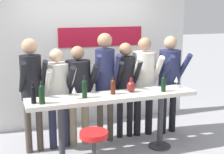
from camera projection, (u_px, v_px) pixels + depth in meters
ground_plane at (114, 154)px, 4.77m from camera, size 40.00×40.00×0.00m
back_wall at (86, 60)px, 5.92m from camera, size 4.14×0.12×2.45m
tasting_table at (114, 105)px, 4.61m from camera, size 2.54×0.50×0.94m
bar_stool at (94, 148)px, 3.95m from camera, size 0.38×0.38×0.67m
person_far_left at (32, 82)px, 4.63m from camera, size 0.41×0.54×1.76m
person_left at (58, 88)px, 4.81m from camera, size 0.47×0.54×1.59m
person_center_left at (79, 86)px, 4.93m from camera, size 0.51×0.59×1.62m
person_center at (105, 75)px, 5.01m from camera, size 0.42×0.56×1.81m
person_center_right at (125, 80)px, 5.22m from camera, size 0.41×0.52×1.64m
person_right at (144, 76)px, 5.30m from camera, size 0.50×0.59×1.71m
person_far_right at (170, 74)px, 5.40m from camera, size 0.47×0.57×1.73m
wine_bottle_0 at (113, 86)px, 4.58m from camera, size 0.07×0.07×0.26m
wine_bottle_1 at (85, 88)px, 4.38m from camera, size 0.07×0.07×0.32m
wine_bottle_2 at (164, 83)px, 4.73m from camera, size 0.07×0.07×0.28m
wine_bottle_3 at (33, 94)px, 4.12m from camera, size 0.07×0.07×0.29m
wine_bottle_4 at (42, 93)px, 4.10m from camera, size 0.08×0.08×0.31m
wine_glass_0 at (74, 90)px, 4.32m from camera, size 0.07×0.07×0.18m
wine_glass_1 at (176, 80)px, 4.99m from camera, size 0.07×0.07×0.18m
decorative_vase at (131, 86)px, 4.70m from camera, size 0.13×0.13×0.22m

